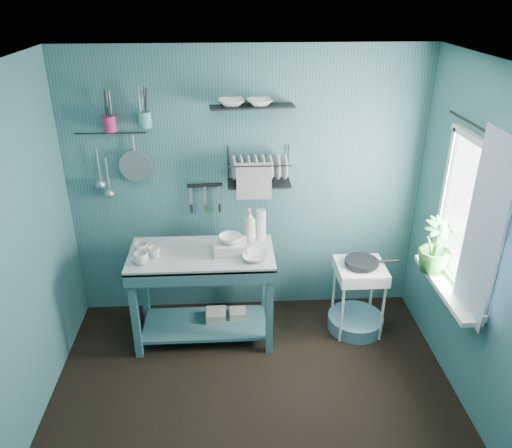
{
  "coord_description": "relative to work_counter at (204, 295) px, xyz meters",
  "views": [
    {
      "loc": [
        -0.15,
        -2.72,
        2.94
      ],
      "look_at": [
        0.05,
        0.85,
        1.2
      ],
      "focal_mm": 35.0,
      "sensor_mm": 36.0,
      "label": 1
    }
  ],
  "objects": [
    {
      "name": "floor",
      "position": [
        0.41,
        -1.0,
        -0.44
      ],
      "size": [
        3.2,
        3.2,
        0.0
      ],
      "primitive_type": "plane",
      "color": "black",
      "rests_on": "ground"
    },
    {
      "name": "ceiling",
      "position": [
        0.41,
        -1.0,
        2.06
      ],
      "size": [
        3.2,
        3.2,
        0.0
      ],
      "primitive_type": "plane",
      "rotation": [
        3.14,
        0.0,
        0.0
      ],
      "color": "silver",
      "rests_on": "ground"
    },
    {
      "name": "wall_back",
      "position": [
        0.41,
        0.5,
        0.81
      ],
      "size": [
        3.2,
        0.0,
        3.2
      ],
      "primitive_type": "plane",
      "rotation": [
        1.57,
        0.0,
        0.0
      ],
      "color": "#326266",
      "rests_on": "ground"
    },
    {
      "name": "wall_left",
      "position": [
        -1.19,
        -1.0,
        0.81
      ],
      "size": [
        0.0,
        3.0,
        3.0
      ],
      "primitive_type": "plane",
      "rotation": [
        1.57,
        0.0,
        1.57
      ],
      "color": "#326266",
      "rests_on": "ground"
    },
    {
      "name": "wall_right",
      "position": [
        2.01,
        -1.0,
        0.81
      ],
      "size": [
        0.0,
        3.0,
        3.0
      ],
      "primitive_type": "plane",
      "rotation": [
        1.57,
        0.0,
        -1.57
      ],
      "color": "#326266",
      "rests_on": "ground"
    },
    {
      "name": "work_counter",
      "position": [
        0.0,
        0.0,
        0.0
      ],
      "size": [
        1.31,
        0.81,
        0.87
      ],
      "primitive_type": "cube",
      "rotation": [
        0.0,
        0.0,
        -0.17
      ],
      "color": "#305C66",
      "rests_on": "floor"
    },
    {
      "name": "mug_left",
      "position": [
        -0.48,
        -0.16,
        0.48
      ],
      "size": [
        0.12,
        0.12,
        0.1
      ],
      "primitive_type": "imported",
      "color": "silver",
      "rests_on": "work_counter"
    },
    {
      "name": "mug_mid",
      "position": [
        -0.38,
        -0.06,
        0.48
      ],
      "size": [
        0.14,
        0.14,
        0.09
      ],
      "primitive_type": "imported",
      "rotation": [
        0.0,
        0.0,
        0.52
      ],
      "color": "silver",
      "rests_on": "work_counter"
    },
    {
      "name": "mug_right",
      "position": [
        -0.5,
        0.0,
        0.48
      ],
      "size": [
        0.17,
        0.17,
        0.1
      ],
      "primitive_type": "imported",
      "rotation": [
        0.0,
        0.0,
        1.05
      ],
      "color": "silver",
      "rests_on": "work_counter"
    },
    {
      "name": "wash_tub",
      "position": [
        0.25,
        -0.02,
        0.49
      ],
      "size": [
        0.28,
        0.22,
        0.1
      ],
      "primitive_type": "cube",
      "color": "beige",
      "rests_on": "work_counter"
    },
    {
      "name": "tub_bowl",
      "position": [
        0.25,
        -0.02,
        0.57
      ],
      "size": [
        0.2,
        0.19,
        0.06
      ],
      "primitive_type": "imported",
      "color": "silver",
      "rests_on": "wash_tub"
    },
    {
      "name": "soap_bottle",
      "position": [
        0.42,
        0.2,
        0.58
      ],
      "size": [
        0.12,
        0.12,
        0.3
      ],
      "primitive_type": "imported",
      "color": "beige",
      "rests_on": "work_counter"
    },
    {
      "name": "water_bottle",
      "position": [
        0.52,
        0.22,
        0.58
      ],
      "size": [
        0.09,
        0.09,
        0.28
      ],
      "primitive_type": "cylinder",
      "color": "silver",
      "rests_on": "work_counter"
    },
    {
      "name": "counter_bowl",
      "position": [
        0.45,
        -0.15,
        0.46
      ],
      "size": [
        0.22,
        0.22,
        0.05
      ],
      "primitive_type": "imported",
      "color": "silver",
      "rests_on": "work_counter"
    },
    {
      "name": "hotplate_stand",
      "position": [
        1.4,
        0.02,
        -0.1
      ],
      "size": [
        0.48,
        0.48,
        0.68
      ],
      "primitive_type": "cube",
      "rotation": [
        0.0,
        0.0,
        -0.13
      ],
      "color": "white",
      "rests_on": "floor"
    },
    {
      "name": "frying_pan",
      "position": [
        1.4,
        0.02,
        0.28
      ],
      "size": [
        0.3,
        0.3,
        0.03
      ],
      "primitive_type": "cylinder",
      "color": "black",
      "rests_on": "hotplate_stand"
    },
    {
      "name": "knife_strip",
      "position": [
        0.03,
        0.47,
        0.86
      ],
      "size": [
        0.32,
        0.04,
        0.03
      ],
      "primitive_type": "cube",
      "rotation": [
        0.0,
        0.0,
        0.06
      ],
      "color": "black",
      "rests_on": "wall_back"
    },
    {
      "name": "dish_rack",
      "position": [
        0.51,
        0.37,
        1.06
      ],
      "size": [
        0.58,
        0.31,
        0.32
      ],
      "primitive_type": "cube",
      "rotation": [
        0.0,
        0.0,
        0.13
      ],
      "color": "black",
      "rests_on": "wall_back"
    },
    {
      "name": "upper_shelf",
      "position": [
        0.46,
        0.4,
        1.58
      ],
      "size": [
        0.71,
        0.24,
        0.01
      ],
      "primitive_type": "cube",
      "rotation": [
        0.0,
        0.0,
        0.09
      ],
      "color": "black",
      "rests_on": "wall_back"
    },
    {
      "name": "shelf_bowl_left",
      "position": [
        0.28,
        0.4,
        1.65
      ],
      "size": [
        0.23,
        0.23,
        0.05
      ],
      "primitive_type": "imported",
      "rotation": [
        0.0,
        0.0,
        0.07
      ],
      "color": "silver",
      "rests_on": "upper_shelf"
    },
    {
      "name": "shelf_bowl_right",
      "position": [
        0.52,
        0.4,
        1.57
      ],
      "size": [
        0.24,
        0.24,
        0.05
      ],
      "primitive_type": "imported",
      "rotation": [
        0.0,
        0.0,
        0.15
      ],
      "color": "silver",
      "rests_on": "upper_shelf"
    },
    {
      "name": "utensil_cup_magenta",
      "position": [
        -0.73,
        0.42,
        1.45
      ],
      "size": [
        0.11,
        0.11,
        0.13
      ],
      "primitive_type": "cylinder",
      "color": "#A91F55",
      "rests_on": "wall_back"
    },
    {
      "name": "utensil_cup_teal",
      "position": [
        -0.43,
        0.42,
        1.48
      ],
      "size": [
        0.11,
        0.11,
        0.13
      ],
      "primitive_type": "cylinder",
      "color": "teal",
      "rests_on": "wall_back"
    },
    {
      "name": "colander",
      "position": [
        -0.56,
        0.45,
        1.06
      ],
      "size": [
        0.28,
        0.03,
        0.28
      ],
      "primitive_type": "cylinder",
      "rotation": [
        1.54,
        0.0,
        0.0
      ],
      "color": "#A0A2A8",
      "rests_on": "wall_back"
    },
    {
      "name": "ladle_outer",
      "position": [
        -0.88,
        0.46,
        1.07
      ],
      "size": [
        0.01,
        0.01,
        0.3
      ],
      "primitive_type": "cylinder",
      "color": "#A0A2A8",
      "rests_on": "wall_back"
    },
    {
      "name": "ladle_inner",
      "position": [
        -0.81,
        0.46,
        0.98
      ],
      "size": [
        0.01,
        0.01,
        0.3
      ],
      "primitive_type": "cylinder",
      "color": "#A0A2A8",
      "rests_on": "wall_back"
    },
    {
      "name": "hook_rail",
      "position": [
        -0.74,
        0.47,
        1.35
      ],
      "size": [
        0.6,
        0.01,
        0.01
      ],
      "primitive_type": "cylinder",
      "rotation": [
        0.0,
        1.57,
        0.0
      ],
      "color": "black",
      "rests_on": "wall_back"
    },
    {
      "name": "window_glass",
      "position": [
        1.99,
        -0.55,
        0.96
      ],
      "size": [
        0.0,
        1.1,
        1.1
      ],
      "primitive_type": "plane",
      "rotation": [
        1.57,
        0.0,
        1.57
      ],
      "color": "white",
      "rests_on": "wall_right"
    },
    {
      "name": "windowsill",
      "position": [
        1.91,
        -0.55,
        0.37
      ],
      "size": [
        0.16,
        0.95,
        0.04
      ],
      "primitive_type": "cube",
      "color": "white",
      "rests_on": "wall_right"
    },
    {
      "name": "curtain",
      "position": [
        1.93,
        -0.85,
        1.01
      ],
      "size": [
        0.0,
        1.35,
        1.35
      ],
      "primitive_type": "plane",
      "rotation": [
        1.57,
        0.0,
        1.57
      ],
      "color": "white",
      "rests_on": "wall_right"
    },
    {
      "name": "curtain_rod",
      "position": [
        1.95,
        -0.55,
        1.61
      ],
      "size": [
        0.02,
        1.05,
        0.02
      ],
      "primitive_type": "cylinder",
      "rotation": [
        1.57,
        0.0,
        0.0
      ],
      "color": "black",
      "rests_on": "wall_right"
    },
    {
      "name": "potted_plant",
      "position": [
        1.87,
        -0.34,
        0.62
      ],
      "size": [
        0.33,
        0.33,
        0.46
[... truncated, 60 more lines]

